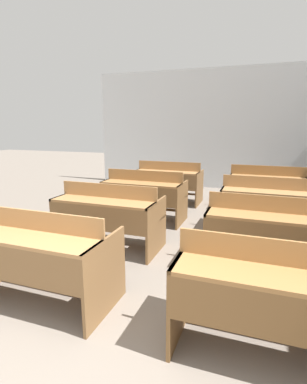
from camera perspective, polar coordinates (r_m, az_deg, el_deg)
name	(u,v)px	position (r m, az deg, el deg)	size (l,w,h in m)	color
wall_back	(217,130)	(7.79, 12.03, 11.53)	(6.40, 0.06, 2.95)	silver
bench_front_left	(38,254)	(2.89, -21.12, -10.93)	(1.32, 0.69, 0.85)	brown
bench_front_right	(275,296)	(2.26, 22.06, -17.81)	(1.32, 0.69, 0.85)	brown
bench_second_left	(108,214)	(3.90, -8.65, -4.15)	(1.32, 0.69, 0.85)	brown
bench_second_right	(270,232)	(3.46, 21.24, -7.05)	(1.32, 0.69, 0.85)	brown
bench_third_left	(144,194)	(5.00, -1.84, -0.31)	(1.32, 0.69, 0.85)	brown
bench_third_right	(268,203)	(4.67, 20.97, -2.05)	(1.32, 0.69, 0.85)	brown
bench_back_left	(168,180)	(6.22, 2.84, 2.22)	(1.32, 0.69, 0.85)	brown
bench_back_right	(266,187)	(5.95, 20.71, 0.96)	(1.32, 0.69, 0.85)	brown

